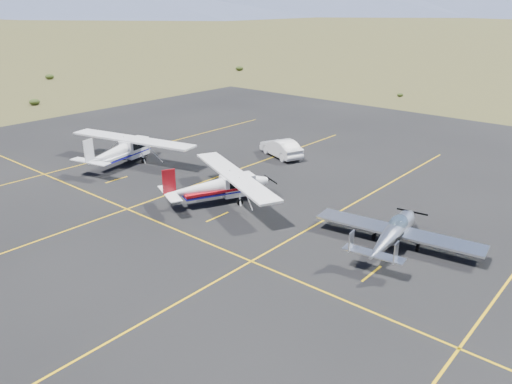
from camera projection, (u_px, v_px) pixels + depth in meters
ground at (343, 235)px, 29.60m from camera, size 1600.00×1600.00×0.00m
apron at (254, 205)px, 33.85m from camera, size 72.00×72.00×0.02m
aircraft_low_wing at (394, 232)px, 27.60m from camera, size 6.93×9.60×2.08m
aircraft_cessna at (220, 185)px, 33.89m from camera, size 8.27×10.94×2.87m
aircraft_plain at (123, 149)px, 41.77m from camera, size 7.82×12.20×3.09m
sedan at (281, 148)px, 44.21m from camera, size 3.26×5.12×1.59m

